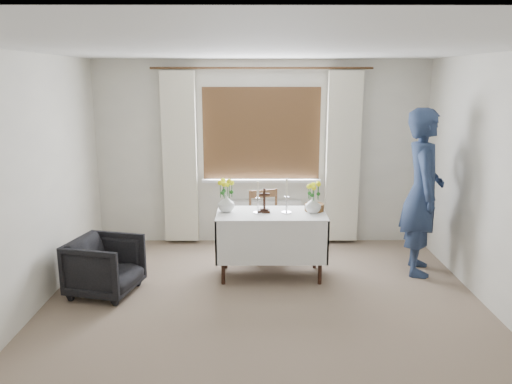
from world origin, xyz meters
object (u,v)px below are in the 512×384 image
Objects in this scene: person at (422,192)px; wooden_cross at (264,200)px; altar_table at (271,245)px; flower_vase_left at (226,203)px; armchair at (105,266)px; wooden_chair at (267,226)px; flower_vase_right at (313,205)px.

person is 1.84m from wooden_cross.
altar_table is 0.71m from flower_vase_left.
armchair is 2.40× the size of wooden_cross.
person reaches higher than wooden_cross.
wooden_chair is 2.03m from armchair.
wooden_cross reaches higher than armchair.
altar_table reaches higher than armchair.
person reaches higher than wooden_chair.
person is 2.27m from flower_vase_left.
flower_vase_right is (2.25, 0.47, 0.55)m from armchair.
wooden_cross is 1.49× the size of flower_vase_right.
wooden_chair is at bearing 92.90° from altar_table.
flower_vase_right is at bearing -3.15° from flower_vase_left.
wooden_cross is 1.40× the size of flower_vase_left.
wooden_chair is 1.31× the size of armchair.
wooden_chair is 0.80m from flower_vase_left.
wooden_cross is at bearing -4.61° from flower_vase_left.
wooden_cross reaches higher than wooden_chair.
altar_table is 6.18× the size of flower_vase_left.
person is at bearing 2.20° from flower_vase_left.
armchair is 0.35× the size of person.
person is at bearing -29.33° from wooden_chair.
altar_table is 0.53m from wooden_cross.
flower_vase_right is (0.55, -0.02, -0.05)m from wooden_cross.
wooden_chair is 3.13× the size of wooden_cross.
altar_table is 1.85m from person.
armchair is at bearing -157.43° from flower_vase_left.
person reaches higher than altar_table.
flower_vase_right is (0.47, 0.00, 0.48)m from altar_table.
armchair is at bearing -167.02° from wooden_chair.
wooden_cross reaches higher than flower_vase_left.
wooden_chair is at bearing -46.44° from armchair.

